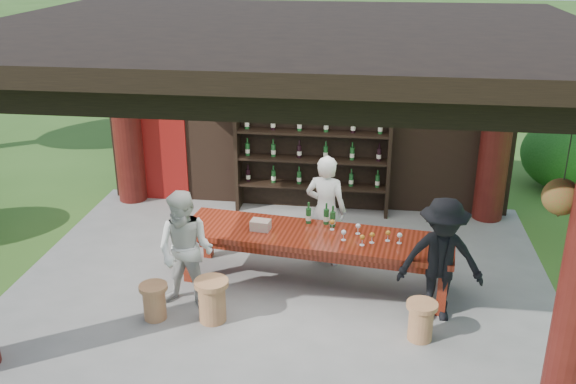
# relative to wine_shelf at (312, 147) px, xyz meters

# --- Properties ---
(ground) EXTENTS (90.00, 90.00, 0.00)m
(ground) POSITION_rel_wine_shelf_xyz_m (-0.14, -2.45, -1.17)
(ground) COLOR #2D5119
(ground) RESTS_ON ground
(pavilion) EXTENTS (7.50, 6.00, 3.60)m
(pavilion) POSITION_rel_wine_shelf_xyz_m (-0.16, -2.02, 0.97)
(pavilion) COLOR slate
(pavilion) RESTS_ON ground
(wine_shelf) EXTENTS (2.64, 0.40, 2.32)m
(wine_shelf) POSITION_rel_wine_shelf_xyz_m (0.00, 0.00, 0.00)
(wine_shelf) COLOR black
(wine_shelf) RESTS_ON ground
(tasting_table) EXTENTS (3.76, 1.39, 0.75)m
(tasting_table) POSITION_rel_wine_shelf_xyz_m (0.29, -2.52, -0.53)
(tasting_table) COLOR #55190C
(tasting_table) RESTS_ON ground
(stool_near_left) EXTENTS (0.43, 0.43, 0.56)m
(stool_near_left) POSITION_rel_wine_shelf_xyz_m (-0.88, -3.62, -0.87)
(stool_near_left) COLOR #9B613E
(stool_near_left) RESTS_ON ground
(stool_near_right) EXTENTS (0.37, 0.37, 0.49)m
(stool_near_right) POSITION_rel_wine_shelf_xyz_m (1.66, -3.68, -0.91)
(stool_near_right) COLOR #9B613E
(stool_near_right) RESTS_ON ground
(stool_far_left) EXTENTS (0.36, 0.36, 0.47)m
(stool_far_left) POSITION_rel_wine_shelf_xyz_m (-1.61, -3.67, -0.92)
(stool_far_left) COLOR #9B613E
(stool_far_left) RESTS_ON ground
(host) EXTENTS (0.67, 0.52, 1.65)m
(host) POSITION_rel_wine_shelf_xyz_m (0.38, -1.88, -0.34)
(host) COLOR white
(host) RESTS_ON ground
(guest_woman) EXTENTS (0.85, 0.70, 1.58)m
(guest_woman) POSITION_rel_wine_shelf_xyz_m (-1.28, -3.32, -0.38)
(guest_woman) COLOR silver
(guest_woman) RESTS_ON ground
(guest_man) EXTENTS (1.05, 0.62, 1.62)m
(guest_man) POSITION_rel_wine_shelf_xyz_m (1.89, -3.18, -0.36)
(guest_man) COLOR black
(guest_man) RESTS_ON ground
(table_bottles) EXTENTS (0.42, 0.16, 0.31)m
(table_bottles) POSITION_rel_wine_shelf_xyz_m (0.36, -2.20, -0.26)
(table_bottles) COLOR #194C1E
(table_bottles) RESTS_ON tasting_table
(table_glasses) EXTENTS (0.97, 0.49, 0.15)m
(table_glasses) POSITION_rel_wine_shelf_xyz_m (0.95, -2.60, -0.34)
(table_glasses) COLOR silver
(table_glasses) RESTS_ON tasting_table
(napkin_basket) EXTENTS (0.28, 0.21, 0.14)m
(napkin_basket) POSITION_rel_wine_shelf_xyz_m (-0.46, -2.48, -0.35)
(napkin_basket) COLOR #BF6672
(napkin_basket) RESTS_ON tasting_table
(shrubs) EXTENTS (15.40, 9.35, 1.36)m
(shrubs) POSITION_rel_wine_shelf_xyz_m (3.23, -1.93, -0.61)
(shrubs) COLOR #194C14
(shrubs) RESTS_ON ground
(trees) EXTENTS (21.20, 9.26, 4.80)m
(trees) POSITION_rel_wine_shelf_xyz_m (2.95, -0.79, 2.20)
(trees) COLOR #3F2819
(trees) RESTS_ON ground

